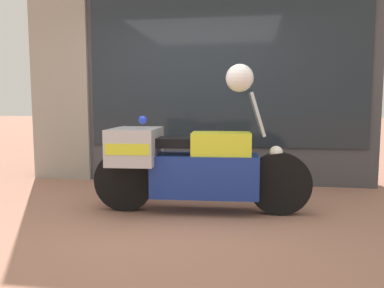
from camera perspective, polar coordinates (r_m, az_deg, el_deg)
ground_plane at (r=3.89m, az=-3.54°, el=-11.38°), size 60.00×60.00×0.00m
shop_building at (r=5.78m, az=-3.13°, el=12.94°), size 5.12×0.55×3.70m
window_display at (r=5.70m, az=4.64°, el=-0.64°), size 3.75×0.30×2.12m
paramedic_motorcycle at (r=4.03m, az=-0.91°, el=-2.96°), size 2.33×0.74×1.29m
white_helmet at (r=3.97m, az=7.27°, el=9.95°), size 0.29×0.29×0.29m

